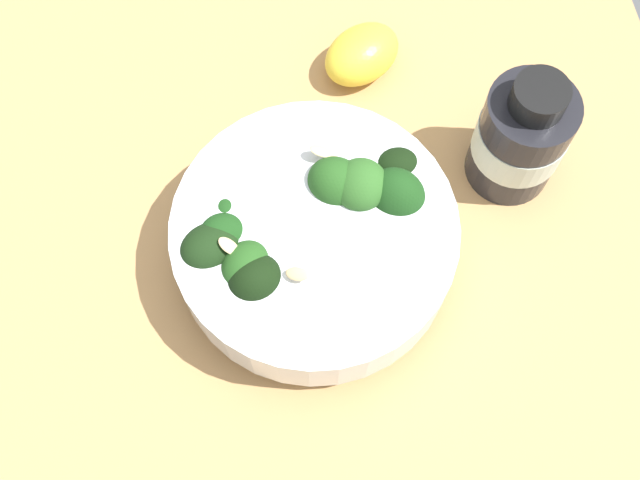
# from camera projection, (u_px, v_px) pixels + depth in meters

# --- Properties ---
(ground_plane) EXTENTS (0.67, 0.67, 0.03)m
(ground_plane) POSITION_uv_depth(u_px,v_px,m) (305.00, 206.00, 0.69)
(ground_plane) COLOR tan
(bowl_of_broccoli) EXTENTS (0.21, 0.22, 0.10)m
(bowl_of_broccoli) POSITION_uv_depth(u_px,v_px,m) (318.00, 236.00, 0.61)
(bowl_of_broccoli) COLOR white
(bowl_of_broccoli) RESTS_ON ground_plane
(lemon_wedge) EXTENTS (0.08, 0.09, 0.04)m
(lemon_wedge) POSITION_uv_depth(u_px,v_px,m) (362.00, 54.00, 0.70)
(lemon_wedge) COLOR yellow
(lemon_wedge) RESTS_ON ground_plane
(bottle_tall) EXTENTS (0.07, 0.07, 0.12)m
(bottle_tall) POSITION_uv_depth(u_px,v_px,m) (519.00, 132.00, 0.63)
(bottle_tall) COLOR black
(bottle_tall) RESTS_ON ground_plane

